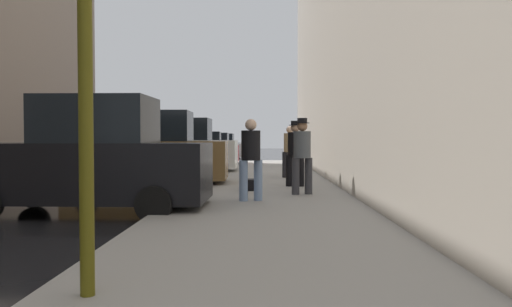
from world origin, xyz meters
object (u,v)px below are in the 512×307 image
parked_red_hatchback (199,150)px  duffel_bag (249,185)px  parked_gray_coupe (219,146)px  pedestrian_with_fedora (295,150)px  pedestrian_with_beanie (302,152)px  parked_silver_sedan (211,148)px  fire_hydrant (209,173)px  parked_black_suv (90,161)px  pedestrian_in_jeans (251,155)px  parked_white_van (180,149)px  parked_bronze_suv (150,153)px  pedestrian_in_tan_coat (290,149)px

parked_red_hatchback → duffel_bag: parked_red_hatchback is taller
parked_gray_coupe → pedestrian_with_fedora: size_ratio=2.38×
parked_gray_coupe → pedestrian_with_beanie: bearing=-80.6°
parked_silver_sedan → fire_hydrant: parked_silver_sedan is taller
parked_silver_sedan → fire_hydrant: size_ratio=5.98×
pedestrian_with_fedora → pedestrian_with_beanie: size_ratio=1.00×
pedestrian_with_fedora → duffel_bag: pedestrian_with_fedora is taller
parked_silver_sedan → parked_black_suv: bearing=-90.0°
pedestrian_with_fedora → parked_gray_coupe: bearing=100.1°
fire_hydrant → pedestrian_in_jeans: 3.75m
parked_gray_coupe → fire_hydrant: size_ratio=6.02×
parked_red_hatchback → pedestrian_with_beanie: pedestrian_with_beanie is taller
pedestrian_with_fedora → parked_white_van: bearing=123.1°
parked_bronze_suv → parked_red_hatchback: (0.00, 11.30, -0.18)m
parked_black_suv → parked_white_van: same height
parked_red_hatchback → pedestrian_in_jeans: bearing=-78.8°
parked_black_suv → pedestrian_in_jeans: parked_black_suv is taller
pedestrian_in_tan_coat → parked_red_hatchback: bearing=114.3°
pedestrian_in_jeans → parked_red_hatchback: bearing=101.2°
fire_hydrant → pedestrian_in_jeans: bearing=-70.1°
pedestrian_with_beanie → duffel_bag: pedestrian_with_beanie is taller
pedestrian_in_tan_coat → parked_silver_sedan: bearing=105.5°
parked_bronze_suv → pedestrian_in_jeans: parked_bronze_suv is taller
parked_black_suv → duffel_bag: bearing=45.3°
pedestrian_with_fedora → pedestrian_in_tan_coat: (0.02, 2.99, -0.03)m
parked_black_suv → parked_white_van: (-0.00, 10.47, 0.00)m
parked_white_van → pedestrian_with_beanie: 9.36m
pedestrian_with_fedora → parked_bronze_suv: bearing=166.1°
duffel_bag → parked_bronze_suv: bearing=145.0°
pedestrian_with_fedora → duffel_bag: bearing=-139.5°
fire_hydrant → pedestrian_with_beanie: bearing=-43.3°
duffel_bag → fire_hydrant: bearing=129.6°
pedestrian_in_tan_coat → pedestrian_in_jeans: bearing=-100.6°
parked_red_hatchback → parked_bronze_suv: bearing=-90.0°
pedestrian_in_tan_coat → fire_hydrant: bearing=-132.4°
pedestrian_in_tan_coat → parked_gray_coupe: bearing=101.5°
parked_black_suv → parked_silver_sedan: (0.00, 22.16, -0.18)m
parked_bronze_suv → parked_red_hatchback: parked_bronze_suv is taller
pedestrian_in_tan_coat → duffel_bag: bearing=-107.1°
pedestrian_in_tan_coat → duffel_bag: (-1.24, -4.04, -0.81)m
parked_black_suv → pedestrian_with_beanie: (4.23, 2.12, 0.10)m
pedestrian_in_jeans → fire_hydrant: bearing=109.9°
parked_silver_sedan → pedestrian_with_fedora: bearing=-77.0°
parked_red_hatchback → parked_silver_sedan: bearing=90.0°
parked_bronze_suv → parked_white_van: size_ratio=1.00×
pedestrian_with_beanie → parked_white_van: bearing=116.9°
fire_hydrant → duffel_bag: fire_hydrant is taller
parked_bronze_suv → pedestrian_with_beanie: size_ratio=2.61×
parked_white_van → pedestrian_in_jeans: (3.06, -9.55, 0.07)m
parked_silver_sedan → parked_red_hatchback: bearing=-90.0°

